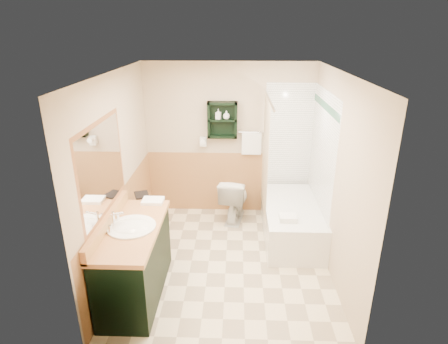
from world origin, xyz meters
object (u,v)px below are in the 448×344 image
at_px(toilet, 234,199).
at_px(soap_bottle_a, 218,117).
at_px(hair_dryer, 203,142).
at_px(bathtub, 292,221).
at_px(vanity, 135,261).
at_px(wall_shelf, 222,120).
at_px(soap_bottle_b, 226,116).
at_px(vanity_book, 134,188).

relative_size(toilet, soap_bottle_a, 4.65).
bearing_deg(hair_dryer, bathtub, -30.92).
bearing_deg(soap_bottle_a, vanity, -112.12).
height_order(wall_shelf, soap_bottle_a, wall_shelf).
bearing_deg(bathtub, soap_bottle_b, 141.64).
bearing_deg(vanity_book, toilet, 18.90).
bearing_deg(soap_bottle_a, hair_dryer, 172.84).
bearing_deg(bathtub, vanity, -146.14).
xyz_separation_m(bathtub, vanity_book, (-2.08, -0.52, 0.71)).
distance_m(vanity, toilet, 2.12).
bearing_deg(bathtub, hair_dryer, 149.08).
height_order(vanity, vanity_book, vanity_book).
distance_m(toilet, soap_bottle_b, 1.29).
relative_size(hair_dryer, soap_bottle_a, 1.57).
xyz_separation_m(toilet, vanity_book, (-1.26, -1.05, 0.62)).
bearing_deg(soap_bottle_b, toilet, -59.72).
bearing_deg(soap_bottle_b, vanity_book, -131.18).
distance_m(vanity, soap_bottle_a, 2.51).
relative_size(bathtub, toilet, 2.10).
xyz_separation_m(wall_shelf, bathtub, (1.03, -0.77, -1.29)).
relative_size(wall_shelf, vanity, 0.41).
relative_size(soap_bottle_a, soap_bottle_b, 1.19).
bearing_deg(soap_bottle_a, bathtub, -35.11).
distance_m(wall_shelf, bathtub, 1.82).
bearing_deg(toilet, bathtub, 157.82).
bearing_deg(soap_bottle_b, hair_dryer, 175.24).
xyz_separation_m(vanity, soap_bottle_b, (0.95, 2.05, 1.19)).
bearing_deg(soap_bottle_a, vanity_book, -127.96).
height_order(bathtub, soap_bottle_b, soap_bottle_b).
distance_m(vanity_book, soap_bottle_a, 1.74).
bearing_deg(vanity_book, soap_bottle_a, 31.11).
bearing_deg(hair_dryer, wall_shelf, -4.76).
relative_size(toilet, soap_bottle_b, 5.55).
bearing_deg(soap_bottle_b, vanity, -114.96).
xyz_separation_m(wall_shelf, vanity, (-0.89, -2.06, -1.12)).
xyz_separation_m(toilet, soap_bottle_b, (-0.14, 0.23, 1.27)).
bearing_deg(toilet, vanity, 69.50).
height_order(hair_dryer, soap_bottle_b, soap_bottle_b).
bearing_deg(hair_dryer, soap_bottle_b, -4.76).
distance_m(soap_bottle_a, soap_bottle_b, 0.12).
height_order(hair_dryer, vanity_book, hair_dryer).
height_order(toilet, soap_bottle_b, soap_bottle_b).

